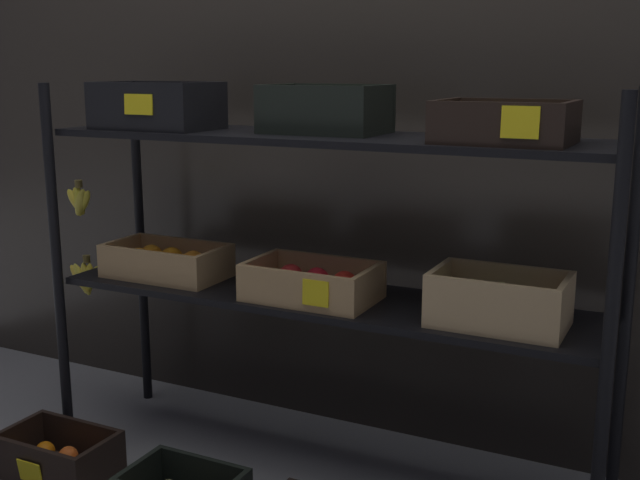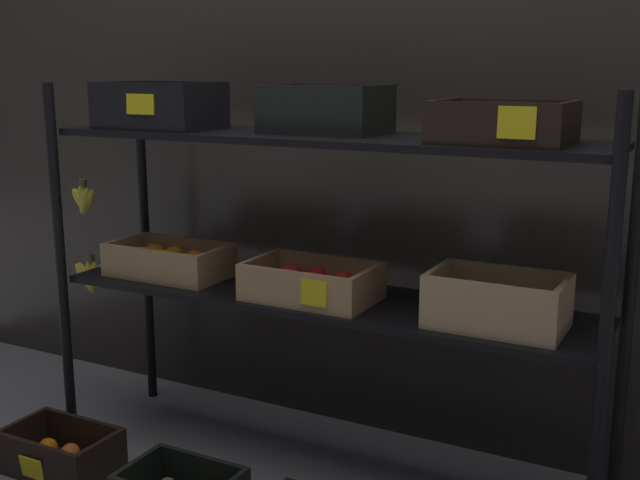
% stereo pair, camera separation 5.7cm
% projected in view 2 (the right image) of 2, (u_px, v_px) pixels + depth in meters
% --- Properties ---
extents(ground_plane, '(10.00, 10.00, 0.00)m').
position_uv_depth(ground_plane, '(320.00, 470.00, 2.38)').
color(ground_plane, gray).
extents(storefront_wall, '(4.01, 0.12, 2.09)m').
position_uv_depth(storefront_wall, '(379.00, 113.00, 2.50)').
color(storefront_wall, '#2D2823').
rests_on(storefront_wall, ground_plane).
extents(display_rack, '(1.74, 0.43, 1.14)m').
position_uv_depth(display_rack, '(314.00, 221.00, 2.20)').
color(display_rack, black).
rests_on(display_rack, ground_plane).
extents(crate_ground_tangerine, '(0.33, 0.22, 0.13)m').
position_uv_depth(crate_ground_tangerine, '(61.00, 456.00, 2.36)').
color(crate_ground_tangerine, black).
rests_on(crate_ground_tangerine, ground_plane).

